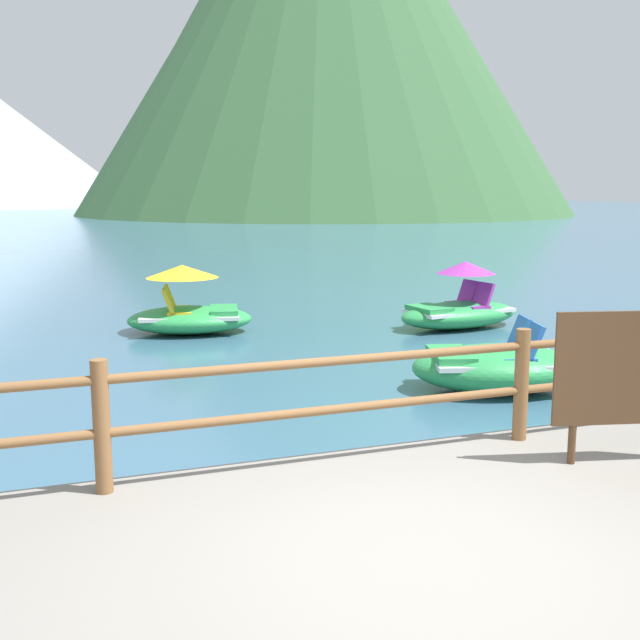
{
  "coord_description": "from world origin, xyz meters",
  "views": [
    {
      "loc": [
        -2.01,
        -3.75,
        2.5
      ],
      "look_at": [
        1.15,
        5.0,
        0.9
      ],
      "focal_mm": 43.12,
      "sensor_mm": 36.0,
      "label": 1
    }
  ],
  "objects_px": {
    "pedal_boat_1": "(189,310)",
    "sign_board": "(628,370)",
    "pedal_boat_2": "(460,307)",
    "pedal_boat_0": "(496,367)"
  },
  "relations": [
    {
      "from": "pedal_boat_1",
      "to": "sign_board",
      "type": "bearing_deg",
      "value": -78.17
    },
    {
      "from": "pedal_boat_1",
      "to": "pedal_boat_2",
      "type": "distance_m",
      "value": 4.84
    },
    {
      "from": "sign_board",
      "to": "pedal_boat_0",
      "type": "xyz_separation_m",
      "value": [
        1.09,
        3.47,
        -0.82
      ]
    },
    {
      "from": "sign_board",
      "to": "pedal_boat_2",
      "type": "relative_size",
      "value": 0.47
    },
    {
      "from": "pedal_boat_0",
      "to": "pedal_boat_2",
      "type": "bearing_deg",
      "value": 65.88
    },
    {
      "from": "pedal_boat_1",
      "to": "pedal_boat_2",
      "type": "height_order",
      "value": "pedal_boat_2"
    },
    {
      "from": "sign_board",
      "to": "pedal_boat_0",
      "type": "distance_m",
      "value": 3.73
    },
    {
      "from": "pedal_boat_0",
      "to": "pedal_boat_2",
      "type": "height_order",
      "value": "pedal_boat_2"
    },
    {
      "from": "pedal_boat_0",
      "to": "sign_board",
      "type": "bearing_deg",
      "value": -107.46
    },
    {
      "from": "sign_board",
      "to": "pedal_boat_1",
      "type": "xyz_separation_m",
      "value": [
        -1.81,
        8.64,
        -0.72
      ]
    }
  ]
}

